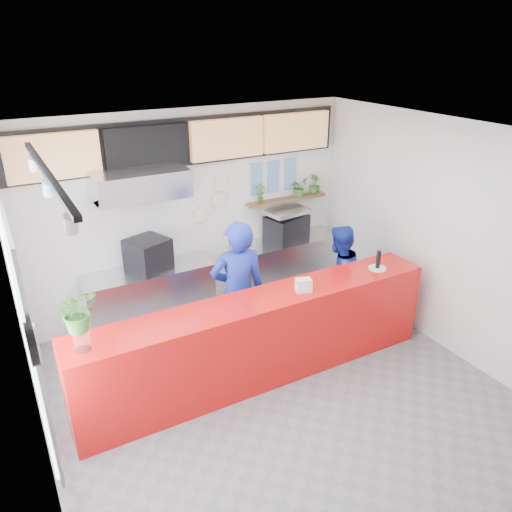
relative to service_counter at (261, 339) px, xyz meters
name	(u,v)px	position (x,y,z in m)	size (l,w,h in m)	color
floor	(277,395)	(0.00, -0.40, -0.55)	(5.00, 5.00, 0.00)	slate
ceiling	(283,138)	(0.00, -0.40, 2.45)	(5.00, 5.00, 0.00)	silver
wall_back	(190,214)	(0.00, 2.10, 0.95)	(5.00, 5.00, 0.00)	white
wall_left	(25,347)	(-2.50, -0.40, 0.95)	(5.00, 5.00, 0.00)	white
wall_right	(446,238)	(2.50, -0.40, 0.95)	(5.00, 5.00, 0.00)	white
service_counter	(261,339)	(0.00, 0.00, 0.00)	(4.50, 0.60, 1.10)	red
cream_band	(186,138)	(0.00, 2.09, 2.05)	(5.00, 0.02, 0.80)	beige
prep_bench	(150,298)	(-0.80, 1.80, -0.10)	(1.80, 0.60, 0.90)	#B2B5BA
panini_oven	(148,255)	(-0.76, 1.80, 0.57)	(0.50, 0.50, 0.45)	black
extraction_hood	(140,183)	(-0.80, 1.75, 1.60)	(1.20, 0.70, 0.35)	#B2B5BA
hood_lip	(141,198)	(-0.80, 1.75, 1.40)	(1.20, 0.70, 0.08)	#B2B5BA
right_bench	(286,265)	(1.50, 1.80, -0.10)	(1.80, 0.60, 0.90)	#B2B5BA
espresso_machine	(286,228)	(1.48, 1.80, 0.55)	(0.62, 0.45, 0.40)	black
espresso_tray	(287,211)	(1.48, 1.80, 0.83)	(0.66, 0.45, 0.06)	#B3B6BA
herb_shelf	(287,199)	(1.60, 2.00, 0.95)	(1.40, 0.18, 0.04)	brown
menu_board_far_left	(53,157)	(-1.75, 1.98, 2.00)	(1.10, 0.10, 0.55)	tan
menu_board_mid_left	(147,147)	(-0.59, 1.98, 2.00)	(1.10, 0.10, 0.55)	black
menu_board_mid_right	(227,139)	(0.57, 1.98, 2.00)	(1.10, 0.10, 0.55)	tan
menu_board_far_right	(296,132)	(1.73, 1.98, 2.00)	(1.10, 0.10, 0.55)	tan
soffit	(187,142)	(0.00, 2.06, 2.00)	(4.80, 0.04, 0.65)	black
window_pane	(20,310)	(-2.47, -0.10, 1.15)	(0.04, 2.20, 1.90)	silver
window_frame	(23,309)	(-2.45, -0.10, 1.15)	(0.03, 2.30, 2.00)	#B2B5BA
wall_clock_rim	(32,344)	(-2.46, -1.30, 1.50)	(0.30, 0.30, 0.05)	black
wall_clock_face	(37,343)	(-2.43, -1.30, 1.50)	(0.26, 0.26, 0.02)	white
track_rail	(46,172)	(-2.10, -0.40, 2.39)	(0.05, 2.40, 0.04)	black
dec_plate_a	(200,196)	(0.15, 2.07, 1.20)	(0.24, 0.24, 0.03)	silver
dec_plate_b	(219,200)	(0.45, 2.07, 1.10)	(0.24, 0.24, 0.03)	silver
dec_plate_c	(201,216)	(0.15, 2.07, 0.90)	(0.24, 0.24, 0.03)	silver
dec_plate_d	(221,183)	(0.50, 2.07, 1.35)	(0.24, 0.24, 0.03)	silver
photo_frame_a	(257,171)	(1.10, 2.08, 1.45)	(0.20, 0.02, 0.25)	#598CBF
photo_frame_b	(274,169)	(1.40, 2.08, 1.45)	(0.20, 0.02, 0.25)	#598CBF
photo_frame_c	(290,166)	(1.70, 2.08, 1.45)	(0.20, 0.02, 0.25)	#598CBF
photo_frame_d	(257,187)	(1.10, 2.08, 1.20)	(0.20, 0.02, 0.25)	#598CBF
photo_frame_e	(273,184)	(1.40, 2.08, 1.20)	(0.20, 0.02, 0.25)	#598CBF
photo_frame_f	(290,182)	(1.70, 2.08, 1.20)	(0.20, 0.02, 0.25)	#598CBF
staff_center	(238,293)	(-0.04, 0.52, 0.39)	(0.69, 0.45, 1.89)	navy
staff_right	(337,278)	(1.54, 0.53, 0.22)	(0.75, 0.58, 1.53)	navy
herb_a	(260,193)	(1.12, 2.00, 1.12)	(0.16, 0.11, 0.30)	#326623
herb_c	(299,187)	(1.82, 2.00, 1.12)	(0.27, 0.24, 0.30)	#326623
herb_d	(315,184)	(2.13, 2.00, 1.12)	(0.17, 0.15, 0.31)	#326623
glass_vase	(82,341)	(-2.01, -0.05, 0.65)	(0.16, 0.16, 0.20)	silver
basil_vase	(77,311)	(-2.01, -0.05, 0.98)	(0.38, 0.33, 0.42)	#326623
napkin_holder	(304,285)	(0.53, -0.09, 0.63)	(0.18, 0.11, 0.16)	white
white_plate	(377,268)	(1.72, -0.04, 0.56)	(0.23, 0.23, 0.02)	white
pepper_mill	(378,259)	(1.72, -0.04, 0.68)	(0.06, 0.06, 0.24)	black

